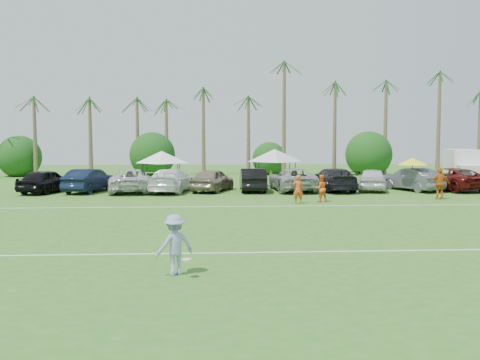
{
  "coord_description": "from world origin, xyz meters",
  "views": [
    {
      "loc": [
        -0.29,
        -15.64,
        3.87
      ],
      "look_at": [
        1.37,
        12.62,
        1.6
      ],
      "focal_mm": 40.0,
      "sensor_mm": 36.0,
      "label": 1
    }
  ],
  "objects": [
    {
      "name": "canopy_tent_right",
      "position": [
        4.87,
        25.77,
        2.95
      ],
      "size": [
        4.26,
        4.26,
        3.45
      ],
      "color": "black",
      "rests_on": "ground"
    },
    {
      "name": "parked_car_0",
      "position": [
        -11.61,
        22.17,
        0.83
      ],
      "size": [
        3.29,
        5.21,
        1.65
      ],
      "primitive_type": "imported",
      "rotation": [
        0.0,
        0.0,
        2.84
      ],
      "color": "black",
      "rests_on": "ground"
    },
    {
      "name": "palm_tree_8",
      "position": [
        13.0,
        38.0,
        7.48
      ],
      "size": [
        2.4,
        2.4,
        8.9
      ],
      "color": "brown",
      "rests_on": "ground"
    },
    {
      "name": "parked_car_7",
      "position": [
        8.65,
        22.3,
        0.83
      ],
      "size": [
        2.82,
        5.89,
        1.65
      ],
      "primitive_type": "imported",
      "rotation": [
        0.0,
        0.0,
        3.23
      ],
      "color": "black",
      "rests_on": "ground"
    },
    {
      "name": "bush_tree_0",
      "position": [
        -19.0,
        39.0,
        1.8
      ],
      "size": [
        4.0,
        4.0,
        4.0
      ],
      "color": "brown",
      "rests_on": "ground"
    },
    {
      "name": "palm_tree_5",
      "position": [
        0.0,
        38.0,
        8.35
      ],
      "size": [
        2.4,
        2.4,
        9.9
      ],
      "color": "brown",
      "rests_on": "ground"
    },
    {
      "name": "parked_car_2",
      "position": [
        -5.82,
        22.32,
        0.83
      ],
      "size": [
        3.38,
        6.22,
        1.65
      ],
      "primitive_type": "imported",
      "rotation": [
        0.0,
        0.0,
        3.25
      ],
      "color": "silver",
      "rests_on": "ground"
    },
    {
      "name": "palm_tree_2",
      "position": [
        -12.0,
        38.0,
        9.21
      ],
      "size": [
        2.4,
        2.4,
        10.9
      ],
      "color": "brown",
      "rests_on": "ground"
    },
    {
      "name": "palm_tree_9",
      "position": [
        18.0,
        38.0,
        8.35
      ],
      "size": [
        2.4,
        2.4,
        9.9
      ],
      "color": "brown",
      "rests_on": "ground"
    },
    {
      "name": "parked_car_1",
      "position": [
        -8.72,
        22.48,
        0.83
      ],
      "size": [
        2.97,
        5.3,
        1.65
      ],
      "primitive_type": "imported",
      "rotation": [
        0.0,
        0.0,
        2.89
      ],
      "color": "#0E1932",
      "rests_on": "ground"
    },
    {
      "name": "sideline_player_a",
      "position": [
        4.92,
        15.16,
        0.84
      ],
      "size": [
        0.63,
        0.43,
        1.69
      ],
      "primitive_type": "imported",
      "rotation": [
        0.0,
        0.0,
        3.19
      ],
      "color": "#E05518",
      "rests_on": "ground"
    },
    {
      "name": "box_truck",
      "position": [
        19.36,
        24.1,
        1.56
      ],
      "size": [
        3.35,
        5.99,
        2.92
      ],
      "rotation": [
        0.0,
        0.0,
        -0.23
      ],
      "color": "white",
      "rests_on": "ground"
    },
    {
      "name": "palm_tree_10",
      "position": [
        23.0,
        38.0,
        9.21
      ],
      "size": [
        2.4,
        2.4,
        10.9
      ],
      "color": "brown",
      "rests_on": "ground"
    },
    {
      "name": "parked_car_4",
      "position": [
        -0.03,
        22.5,
        0.83
      ],
      "size": [
        3.59,
        5.23,
        1.65
      ],
      "primitive_type": "imported",
      "rotation": [
        0.0,
        0.0,
        2.77
      ],
      "color": "gray",
      "rests_on": "ground"
    },
    {
      "name": "field_lines",
      "position": [
        0.0,
        8.0,
        0.01
      ],
      "size": [
        80.0,
        12.1,
        0.01
      ],
      "color": "white",
      "rests_on": "ground"
    },
    {
      "name": "parked_car_10",
      "position": [
        17.33,
        22.29,
        0.83
      ],
      "size": [
        4.09,
        6.44,
        1.65
      ],
      "primitive_type": "imported",
      "rotation": [
        0.0,
        0.0,
        3.38
      ],
      "color": "#520F0D",
      "rests_on": "ground"
    },
    {
      "name": "bush_tree_2",
      "position": [
        6.0,
        39.0,
        1.8
      ],
      "size": [
        4.0,
        4.0,
        4.0
      ],
      "color": "brown",
      "rests_on": "ground"
    },
    {
      "name": "frisbee_player",
      "position": [
        -1.25,
        -0.75,
        0.86
      ],
      "size": [
        1.28,
        1.08,
        1.71
      ],
      "rotation": [
        0.0,
        0.0,
        3.63
      ],
      "color": "#909BCD",
      "rests_on": "ground"
    },
    {
      "name": "parked_car_5",
      "position": [
        2.86,
        22.48,
        0.83
      ],
      "size": [
        1.85,
        5.06,
        1.65
      ],
      "primitive_type": "imported",
      "rotation": [
        0.0,
        0.0,
        3.12
      ],
      "color": "black",
      "rests_on": "ground"
    },
    {
      "name": "palm_tree_1",
      "position": [
        -17.0,
        38.0,
        8.35
      ],
      "size": [
        2.4,
        2.4,
        9.9
      ],
      "color": "brown",
      "rests_on": "ground"
    },
    {
      "name": "palm_tree_3",
      "position": [
        -8.0,
        38.0,
        10.06
      ],
      "size": [
        2.4,
        2.4,
        11.9
      ],
      "color": "brown",
      "rests_on": "ground"
    },
    {
      "name": "bush_tree_3",
      "position": [
        16.0,
        39.0,
        1.8
      ],
      "size": [
        4.0,
        4.0,
        4.0
      ],
      "color": "brown",
      "rests_on": "ground"
    },
    {
      "name": "ground",
      "position": [
        0.0,
        0.0,
        0.0
      ],
      "size": [
        120.0,
        120.0,
        0.0
      ],
      "primitive_type": "plane",
      "color": "#346A1F",
      "rests_on": "ground"
    },
    {
      "name": "market_umbrella",
      "position": [
        14.11,
        21.28,
        2.16
      ],
      "size": [
        2.17,
        2.17,
        2.41
      ],
      "color": "black",
      "rests_on": "ground"
    },
    {
      "name": "palm_tree_4",
      "position": [
        -4.0,
        38.0,
        7.48
      ],
      "size": [
        2.4,
        2.4,
        8.9
      ],
      "color": "brown",
      "rests_on": "ground"
    },
    {
      "name": "palm_tree_11",
      "position": [
        27.0,
        38.0,
        10.06
      ],
      "size": [
        2.4,
        2.4,
        11.9
      ],
      "color": "brown",
      "rests_on": "ground"
    },
    {
      "name": "sideline_player_c",
      "position": [
        14.13,
        16.73,
        0.98
      ],
      "size": [
        1.21,
        0.66,
        1.97
      ],
      "primitive_type": "imported",
      "rotation": [
        0.0,
        0.0,
        2.98
      ],
      "color": "#CB5D16",
      "rests_on": "ground"
    },
    {
      "name": "bush_tree_1",
      "position": [
        -6.0,
        39.0,
        1.8
      ],
      "size": [
        4.0,
        4.0,
        4.0
      ],
      "color": "brown",
      "rests_on": "ground"
    },
    {
      "name": "sideline_player_b",
      "position": [
        6.41,
        15.82,
        0.82
      ],
      "size": [
        0.89,
        0.74,
        1.63
      ],
      "primitive_type": "imported",
      "rotation": [
        0.0,
        0.0,
        3.31
      ],
      "color": "orange",
      "rests_on": "ground"
    },
    {
      "name": "parked_car_8",
      "position": [
        11.55,
        22.27,
        0.83
      ],
      "size": [
        3.25,
        5.21,
        1.65
      ],
      "primitive_type": "imported",
      "rotation": [
        0.0,
        0.0,
        2.85
      ],
      "color": "silver",
      "rests_on": "ground"
    },
    {
      "name": "parked_car_3",
      "position": [
        -2.93,
        22.06,
        0.83
      ],
      "size": [
        3.39,
        6.04,
        1.65
      ],
      "primitive_type": "imported",
      "rotation": [
        0.0,
        0.0,
        2.94
      ],
      "color": "white",
      "rests_on": "ground"
    },
    {
      "name": "canopy_tent_left",
      "position": [
        -3.93,
        26.06,
        2.8
      ],
      "size": [
        4.04,
        4.04,
        3.27
      ],
      "color": "black",
      "rests_on": "ground"
    },
    {
      "name": "parked_car_9",
      "position": [
        14.44,
        22.19,
        0.83
      ],
      "size": [
        3.44,
        5.31,
        1.65
      ],
      "primitive_type": "imported",
      "rotation": [
        0.0,
        0.0,
        3.51
      ],
      "color": "slate",
      "rests_on": "ground"
    },
    {
      "name": "palm_tree_7",
      "position": [
        8.0,
        38.0,
        10.06
      ],
      "size": [
        2.4,
        2.4,
        11.9
      ],
      "color": "brown",
      "rests_on": "ground"
    },
    {
      "name": "palm_tree_6",
      "position": [
        4.0,
        38.0,
        9.21
      ],
      "size": [
        2.4,
        2.4,
        10.9
      ],
      "color": "brown",
      "rests_on": "ground"
    },
    {
      "name": "parked_car_6",
      "position": [
        5.76,
        22.47,
        0.83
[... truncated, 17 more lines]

